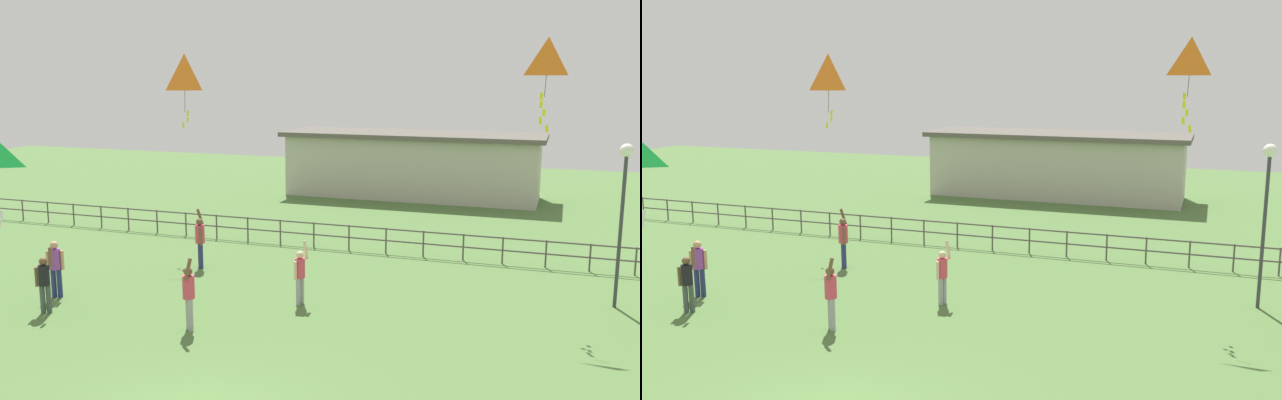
{
  "view_description": "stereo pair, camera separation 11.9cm",
  "coord_description": "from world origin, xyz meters",
  "views": [
    {
      "loc": [
        6.17,
        -9.78,
        6.5
      ],
      "look_at": [
        0.32,
        6.37,
        3.32
      ],
      "focal_mm": 38.51,
      "sensor_mm": 36.0,
      "label": 1
    },
    {
      "loc": [
        6.28,
        -9.74,
        6.5
      ],
      "look_at": [
        0.32,
        6.37,
        3.32
      ],
      "focal_mm": 38.51,
      "sensor_mm": 36.0,
      "label": 2
    }
  ],
  "objects": [
    {
      "name": "pavilion_building",
      "position": [
        -1.56,
        26.0,
        1.74
      ],
      "size": [
        13.61,
        4.49,
        3.42
      ],
      "color": "#B7B2A3",
      "rests_on": "ground_plane"
    },
    {
      "name": "person_5",
      "position": [
        -2.69,
        4.83,
        0.98
      ],
      "size": [
        0.42,
        0.48,
        1.96
      ],
      "color": "#99999E",
      "rests_on": "ground_plane"
    },
    {
      "name": "person_6",
      "position": [
        -0.74,
        7.64,
        0.92
      ],
      "size": [
        0.36,
        0.46,
        1.84
      ],
      "color": "#99999E",
      "rests_on": "ground_plane"
    },
    {
      "name": "lamppost",
      "position": [
        7.7,
        10.44,
        3.35
      ],
      "size": [
        0.36,
        0.36,
        4.63
      ],
      "color": "#38383D",
      "rests_on": "ground_plane"
    },
    {
      "name": "person_1",
      "position": [
        -7.05,
        4.58,
        0.93
      ],
      "size": [
        0.47,
        0.34,
        1.85
      ],
      "color": "#3F4C47",
      "rests_on": "ground_plane"
    },
    {
      "name": "waterfront_railing",
      "position": [
        -0.41,
        14.0,
        0.62
      ],
      "size": [
        36.05,
        0.06,
        0.95
      ],
      "color": "#4C4742",
      "rests_on": "ground_plane"
    },
    {
      "name": "kite_2",
      "position": [
        -7.25,
        12.65,
        6.39
      ],
      "size": [
        1.21,
        1.36,
        2.58
      ],
      "color": "orange"
    },
    {
      "name": "person_4",
      "position": [
        -5.29,
        9.98,
        1.01
      ],
      "size": [
        0.39,
        0.53,
        2.01
      ],
      "color": "navy",
      "rests_on": "ground_plane"
    },
    {
      "name": "person_0",
      "position": [
        -7.71,
        5.79,
        0.98
      ],
      "size": [
        0.48,
        0.31,
        1.7
      ],
      "color": "navy",
      "rests_on": "ground_plane"
    },
    {
      "name": "kite_5",
      "position": [
        5.52,
        10.2,
        6.81
      ],
      "size": [
        0.83,
        0.74,
        2.53
      ],
      "color": "orange"
    }
  ]
}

